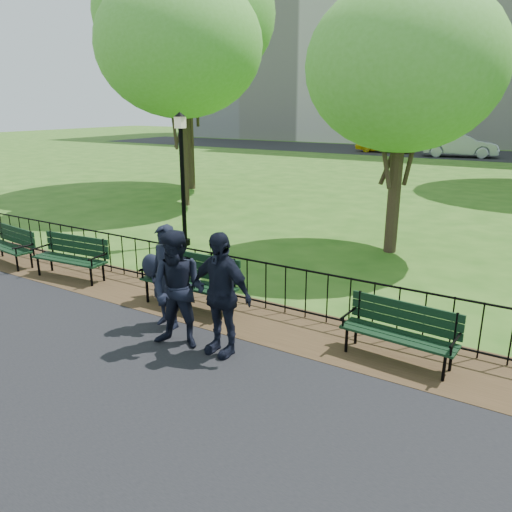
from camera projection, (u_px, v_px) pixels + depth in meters
The scene contains 18 objects.
ground at pixel (168, 344), 7.79m from camera, with size 120.00×120.00×0.00m, color #2C5917.
dirt_strip at pixel (223, 310), 9.01m from camera, with size 60.00×1.60×0.01m, color #352615.
far_street at pixel (489, 155), 36.30m from camera, with size 70.00×9.00×0.01m, color black.
iron_fence at pixel (238, 277), 9.27m from camera, with size 24.06×0.06×1.00m.
apartment_west at pixel (302, 13), 54.12m from camera, with size 22.00×15.00×26.00m, color beige.
park_bench_main at pixel (175, 271), 9.13m from camera, with size 1.91×0.65×1.07m.
park_bench_left_a at pixel (72, 252), 10.61m from camera, with size 1.78×0.70×0.99m.
park_bench_left_b at pixel (11, 242), 11.57m from camera, with size 1.69×0.70×0.93m.
park_bench_right_a at pixel (401, 326), 7.16m from camera, with size 1.67×0.62×0.93m.
lamppost at pixel (182, 175), 12.73m from camera, with size 0.31×0.31×3.41m.
tree_near_w at pixel (179, 46), 16.88m from camera, with size 5.67×5.67×7.90m.
tree_near_e at pixel (404, 67), 11.38m from camera, with size 4.55×4.55×6.34m.
tree_mid_w at pixel (185, 14), 20.04m from camera, with size 7.29×7.29×10.16m.
person_left at pixel (166, 277), 8.16m from camera, with size 0.63×0.41×1.73m, color black.
person_mid at pixel (179, 290), 7.45m from camera, with size 0.88×0.46×1.82m, color black.
person_right at pixel (220, 294), 7.25m from camera, with size 1.09×0.45×1.87m, color black.
taxi at pixel (384, 143), 38.36m from camera, with size 1.69×4.21×1.43m, color yellow.
sedan_silver at pixel (460, 145), 34.91m from camera, with size 1.75×5.02×1.65m, color #A6A9AE.
Camera 1 is at (4.87, -5.28, 3.59)m, focal length 35.00 mm.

